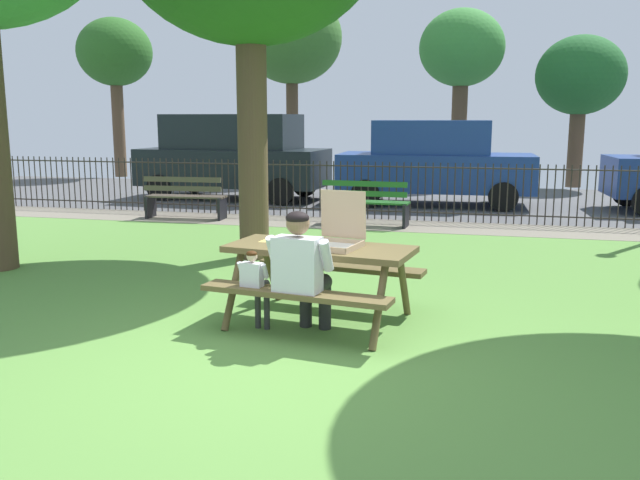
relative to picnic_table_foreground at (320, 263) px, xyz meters
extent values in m
cube|color=#5E9240|center=(-0.14, 0.90, -0.61)|extent=(28.00, 11.97, 0.02)
cube|color=gray|center=(-0.14, 6.19, -0.60)|extent=(28.00, 1.40, 0.01)
cube|color=#515154|center=(-0.14, 10.37, -0.60)|extent=(28.00, 6.95, 0.01)
cube|color=brown|center=(0.00, 0.00, 0.14)|extent=(1.89, 1.01, 0.06)
cube|color=brown|center=(-0.09, -0.59, -0.16)|extent=(1.82, 0.54, 0.05)
cube|color=brown|center=(0.09, 0.59, -0.16)|extent=(1.82, 0.54, 0.05)
cylinder|color=brown|center=(-0.79, -0.30, -0.24)|extent=(0.13, 0.44, 0.74)
cylinder|color=brown|center=(-0.67, 0.52, -0.24)|extent=(0.13, 0.44, 0.74)
cylinder|color=brown|center=(0.67, -0.52, -0.24)|extent=(0.13, 0.44, 0.74)
cylinder|color=brown|center=(0.79, 0.30, -0.24)|extent=(0.13, 0.44, 0.74)
cube|color=tan|center=(0.15, -0.06, 0.18)|extent=(0.56, 0.56, 0.01)
cube|color=silver|center=(0.15, -0.06, 0.19)|extent=(0.51, 0.51, 0.00)
cube|color=tan|center=(0.10, -0.29, 0.21)|extent=(0.47, 0.10, 0.04)
cube|color=tan|center=(0.19, 0.17, 0.21)|extent=(0.47, 0.10, 0.04)
cube|color=tan|center=(-0.08, -0.02, 0.21)|extent=(0.10, 0.47, 0.04)
cube|color=tan|center=(0.37, -0.11, 0.21)|extent=(0.10, 0.47, 0.04)
cube|color=tan|center=(0.19, 0.18, 0.47)|extent=(0.47, 0.13, 0.47)
pyramid|color=#F9CF64|center=(-0.56, 0.14, 0.18)|extent=(0.25, 0.25, 0.01)
cube|color=tan|center=(-0.49, 0.20, 0.18)|extent=(0.15, 0.17, 0.02)
cylinder|color=#262626|center=(-0.10, -0.17, -0.38)|extent=(0.12, 0.12, 0.44)
cylinder|color=#262626|center=(-0.13, -0.38, -0.13)|extent=(0.21, 0.44, 0.15)
cylinder|color=#262626|center=(0.10, -0.20, -0.38)|extent=(0.12, 0.12, 0.44)
cylinder|color=#262626|center=(0.07, -0.40, -0.13)|extent=(0.21, 0.44, 0.15)
cube|color=silver|center=(-0.06, -0.60, 0.10)|extent=(0.45, 0.28, 0.52)
cylinder|color=silver|center=(-0.31, -0.51, 0.21)|extent=(0.12, 0.22, 0.31)
cylinder|color=silver|center=(0.21, -0.59, 0.21)|extent=(0.12, 0.22, 0.31)
sphere|color=#8C6647|center=(-0.06, -0.58, 0.48)|extent=(0.21, 0.21, 0.21)
ellipsoid|color=black|center=(-0.06, -0.59, 0.53)|extent=(0.21, 0.20, 0.12)
cylinder|color=#333333|center=(-0.53, -0.32, -0.38)|extent=(0.06, 0.06, 0.44)
cylinder|color=#333333|center=(-0.55, -0.42, -0.14)|extent=(0.10, 0.21, 0.07)
cylinder|color=#333333|center=(-0.44, -0.34, -0.38)|extent=(0.06, 0.06, 0.44)
cylinder|color=#333333|center=(-0.45, -0.44, -0.14)|extent=(0.10, 0.21, 0.07)
cube|color=silver|center=(-0.51, -0.53, -0.03)|extent=(0.22, 0.13, 0.25)
cylinder|color=silver|center=(-0.63, -0.49, 0.02)|extent=(0.06, 0.11, 0.15)
cylinder|color=silver|center=(-0.39, -0.53, 0.02)|extent=(0.06, 0.11, 0.15)
sphere|color=beige|center=(-0.51, -0.52, 0.15)|extent=(0.10, 0.10, 0.10)
ellipsoid|color=#3E200C|center=(-0.51, -0.53, 0.17)|extent=(0.10, 0.10, 0.06)
cylinder|color=#2D2823|center=(-0.14, 6.89, 0.46)|extent=(19.29, 0.03, 0.03)
cylinder|color=#2D2823|center=(-0.14, 6.89, -0.43)|extent=(19.29, 0.03, 0.03)
cylinder|color=#2D2823|center=(-9.15, 6.89, -0.02)|extent=(0.02, 0.02, 1.15)
cylinder|color=#2D2823|center=(-9.01, 6.89, -0.02)|extent=(0.02, 0.02, 1.15)
cylinder|color=#2D2823|center=(-8.87, 6.89, -0.02)|extent=(0.02, 0.02, 1.15)
cylinder|color=#2D2823|center=(-8.73, 6.89, -0.02)|extent=(0.02, 0.02, 1.15)
cylinder|color=#2D2823|center=(-8.59, 6.89, -0.02)|extent=(0.02, 0.02, 1.15)
cylinder|color=#2D2823|center=(-8.45, 6.89, -0.02)|extent=(0.02, 0.02, 1.15)
cylinder|color=#2D2823|center=(-8.31, 6.89, -0.02)|extent=(0.02, 0.02, 1.15)
cylinder|color=#2D2823|center=(-8.17, 6.89, -0.02)|extent=(0.02, 0.02, 1.15)
cylinder|color=#2D2823|center=(-8.03, 6.89, -0.02)|extent=(0.02, 0.02, 1.15)
cylinder|color=#2D2823|center=(-7.89, 6.89, -0.02)|extent=(0.02, 0.02, 1.15)
cylinder|color=#2D2823|center=(-7.75, 6.89, -0.02)|extent=(0.02, 0.02, 1.15)
cylinder|color=#2D2823|center=(-7.61, 6.89, -0.02)|extent=(0.02, 0.02, 1.15)
cylinder|color=#2D2823|center=(-7.47, 6.89, -0.02)|extent=(0.02, 0.02, 1.15)
cylinder|color=#2D2823|center=(-7.32, 6.89, -0.02)|extent=(0.02, 0.02, 1.15)
cylinder|color=#2D2823|center=(-7.18, 6.89, -0.02)|extent=(0.02, 0.02, 1.15)
cylinder|color=#2D2823|center=(-7.04, 6.89, -0.02)|extent=(0.02, 0.02, 1.15)
cylinder|color=#2D2823|center=(-6.90, 6.89, -0.02)|extent=(0.02, 0.02, 1.15)
cylinder|color=#2D2823|center=(-6.76, 6.89, -0.02)|extent=(0.02, 0.02, 1.15)
cylinder|color=#2D2823|center=(-6.62, 6.89, -0.02)|extent=(0.02, 0.02, 1.15)
cylinder|color=#2D2823|center=(-6.48, 6.89, -0.02)|extent=(0.02, 0.02, 1.15)
cylinder|color=#2D2823|center=(-6.34, 6.89, -0.02)|extent=(0.02, 0.02, 1.15)
cylinder|color=#2D2823|center=(-6.20, 6.89, -0.02)|extent=(0.02, 0.02, 1.15)
cylinder|color=#2D2823|center=(-6.06, 6.89, -0.02)|extent=(0.02, 0.02, 1.15)
cylinder|color=#2D2823|center=(-5.92, 6.89, -0.02)|extent=(0.02, 0.02, 1.15)
cylinder|color=#2D2823|center=(-5.78, 6.89, -0.02)|extent=(0.02, 0.02, 1.15)
cylinder|color=#2D2823|center=(-5.63, 6.89, -0.02)|extent=(0.02, 0.02, 1.15)
cylinder|color=#2D2823|center=(-5.49, 6.89, -0.02)|extent=(0.02, 0.02, 1.15)
cylinder|color=#2D2823|center=(-5.35, 6.89, -0.02)|extent=(0.02, 0.02, 1.15)
cylinder|color=#2D2823|center=(-5.21, 6.89, -0.02)|extent=(0.02, 0.02, 1.15)
cylinder|color=#2D2823|center=(-5.07, 6.89, -0.02)|extent=(0.02, 0.02, 1.15)
cylinder|color=#2D2823|center=(-4.93, 6.89, -0.02)|extent=(0.02, 0.02, 1.15)
cylinder|color=#2D2823|center=(-4.79, 6.89, -0.02)|extent=(0.02, 0.02, 1.15)
cylinder|color=#2D2823|center=(-4.65, 6.89, -0.02)|extent=(0.02, 0.02, 1.15)
cylinder|color=#2D2823|center=(-4.51, 6.89, -0.02)|extent=(0.02, 0.02, 1.15)
cylinder|color=#2D2823|center=(-4.37, 6.89, -0.02)|extent=(0.02, 0.02, 1.15)
cylinder|color=#2D2823|center=(-4.23, 6.89, -0.02)|extent=(0.02, 0.02, 1.15)
cylinder|color=#2D2823|center=(-4.09, 6.89, -0.02)|extent=(0.02, 0.02, 1.15)
cylinder|color=#2D2823|center=(-3.95, 6.89, -0.02)|extent=(0.02, 0.02, 1.15)
cylinder|color=#2D2823|center=(-3.80, 6.89, -0.02)|extent=(0.02, 0.02, 1.15)
cylinder|color=#2D2823|center=(-3.66, 6.89, -0.02)|extent=(0.02, 0.02, 1.15)
cylinder|color=#2D2823|center=(-3.52, 6.89, -0.02)|extent=(0.02, 0.02, 1.15)
cylinder|color=#2D2823|center=(-3.38, 6.89, -0.02)|extent=(0.02, 0.02, 1.15)
cylinder|color=#2D2823|center=(-3.24, 6.89, -0.02)|extent=(0.02, 0.02, 1.15)
cylinder|color=#2D2823|center=(-3.10, 6.89, -0.02)|extent=(0.02, 0.02, 1.15)
cylinder|color=#2D2823|center=(-2.96, 6.89, -0.02)|extent=(0.02, 0.02, 1.15)
cylinder|color=#2D2823|center=(-2.82, 6.89, -0.02)|extent=(0.02, 0.02, 1.15)
cylinder|color=#2D2823|center=(-2.68, 6.89, -0.02)|extent=(0.02, 0.02, 1.15)
cylinder|color=#2D2823|center=(-2.54, 6.89, -0.02)|extent=(0.02, 0.02, 1.15)
cylinder|color=#2D2823|center=(-2.40, 6.89, -0.02)|extent=(0.02, 0.02, 1.15)
cylinder|color=#2D2823|center=(-2.26, 6.89, -0.02)|extent=(0.02, 0.02, 1.15)
cylinder|color=#2D2823|center=(-2.12, 6.89, -0.02)|extent=(0.02, 0.02, 1.15)
cylinder|color=#2D2823|center=(-1.97, 6.89, -0.02)|extent=(0.02, 0.02, 1.15)
cylinder|color=#2D2823|center=(-1.83, 6.89, -0.02)|extent=(0.02, 0.02, 1.15)
cylinder|color=#2D2823|center=(-1.69, 6.89, -0.02)|extent=(0.02, 0.02, 1.15)
cylinder|color=#2D2823|center=(-1.55, 6.89, -0.02)|extent=(0.02, 0.02, 1.15)
cylinder|color=#2D2823|center=(-1.41, 6.89, -0.02)|extent=(0.02, 0.02, 1.15)
cylinder|color=#2D2823|center=(-1.27, 6.89, -0.02)|extent=(0.02, 0.02, 1.15)
cylinder|color=#2D2823|center=(-1.13, 6.89, -0.02)|extent=(0.02, 0.02, 1.15)
cylinder|color=#2D2823|center=(-0.99, 6.89, -0.02)|extent=(0.02, 0.02, 1.15)
cylinder|color=#2D2823|center=(-0.85, 6.89, -0.02)|extent=(0.02, 0.02, 1.15)
cylinder|color=#2D2823|center=(-0.71, 6.89, -0.02)|extent=(0.02, 0.02, 1.15)
cylinder|color=#2D2823|center=(-0.57, 6.89, -0.02)|extent=(0.02, 0.02, 1.15)
cylinder|color=#2D2823|center=(-0.43, 6.89, -0.02)|extent=(0.02, 0.02, 1.15)
cylinder|color=#2D2823|center=(-0.29, 6.89, -0.02)|extent=(0.02, 0.02, 1.15)
cylinder|color=#2D2823|center=(-0.14, 6.89, -0.02)|extent=(0.02, 0.02, 1.15)
cylinder|color=#2D2823|center=(0.00, 6.89, -0.02)|extent=(0.02, 0.02, 1.15)
cylinder|color=#2D2823|center=(0.14, 6.89, -0.02)|extent=(0.02, 0.02, 1.15)
cylinder|color=#2D2823|center=(0.28, 6.89, -0.02)|extent=(0.02, 0.02, 1.15)
cylinder|color=#2D2823|center=(0.42, 6.89, -0.02)|extent=(0.02, 0.02, 1.15)
cylinder|color=#2D2823|center=(0.56, 6.89, -0.02)|extent=(0.02, 0.02, 1.15)
cylinder|color=#2D2823|center=(0.70, 6.89, -0.02)|extent=(0.02, 0.02, 1.15)
cylinder|color=#2D2823|center=(0.84, 6.89, -0.02)|extent=(0.02, 0.02, 1.15)
cylinder|color=#2D2823|center=(0.98, 6.89, -0.02)|extent=(0.02, 0.02, 1.15)
cylinder|color=#2D2823|center=(1.12, 6.89, -0.02)|extent=(0.02, 0.02, 1.15)
cylinder|color=#2D2823|center=(1.26, 6.89, -0.02)|extent=(0.02, 0.02, 1.15)
cylinder|color=#2D2823|center=(1.40, 6.89, -0.02)|extent=(0.02, 0.02, 1.15)
cylinder|color=#2D2823|center=(1.54, 6.89, -0.02)|extent=(0.02, 0.02, 1.15)
cylinder|color=#2D2823|center=(1.69, 6.89, -0.02)|extent=(0.02, 0.02, 1.15)
cylinder|color=#2D2823|center=(1.83, 6.89, -0.02)|extent=(0.02, 0.02, 1.15)
cylinder|color=#2D2823|center=(1.97, 6.89, -0.02)|extent=(0.02, 0.02, 1.15)
cylinder|color=#2D2823|center=(2.11, 6.89, -0.02)|extent=(0.02, 0.02, 1.15)
cylinder|color=#2D2823|center=(2.25, 6.89, -0.02)|extent=(0.02, 0.02, 1.15)
cylinder|color=#2D2823|center=(2.39, 6.89, -0.02)|extent=(0.02, 0.02, 1.15)
cylinder|color=#2D2823|center=(2.53, 6.89, -0.02)|extent=(0.02, 0.02, 1.15)
cylinder|color=#2D2823|center=(2.67, 6.89, -0.02)|extent=(0.02, 0.02, 1.15)
cylinder|color=#2D2823|center=(2.81, 6.89, -0.02)|extent=(0.02, 0.02, 1.15)
cylinder|color=#2D2823|center=(2.95, 6.89, -0.02)|extent=(0.02, 0.02, 1.15)
cylinder|color=#2D2823|center=(3.09, 6.89, -0.02)|extent=(0.02, 0.02, 1.15)
cylinder|color=#2D2823|center=(3.23, 6.89, -0.02)|extent=(0.02, 0.02, 1.15)
cylinder|color=#2D2823|center=(3.37, 6.89, -0.02)|extent=(0.02, 0.02, 1.15)
cylinder|color=#2D2823|center=(3.52, 6.89, -0.02)|extent=(0.02, 0.02, 1.15)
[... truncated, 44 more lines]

